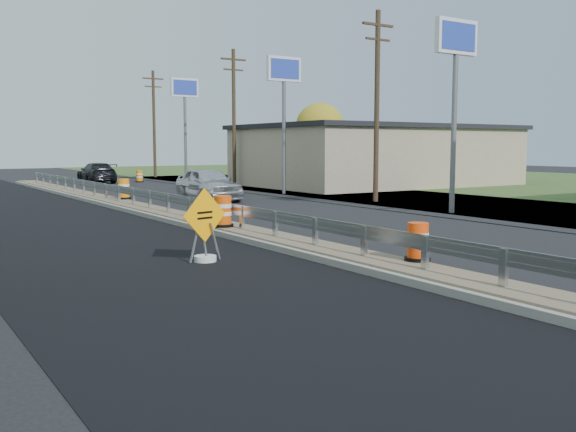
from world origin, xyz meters
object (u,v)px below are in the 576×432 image
car_silver (208,184)px  car_dark_far (97,173)px  barrel_median_mid (223,212)px  barrel_median_far (124,189)px  caution_sign (205,243)px  barrel_median_near (418,242)px  barrel_shoulder_far (139,176)px

car_silver → car_dark_far: bearing=92.5°
car_silver → barrel_median_mid: bearing=-111.8°
barrel_median_mid → barrel_median_far: barrel_median_mid is taller
caution_sign → barrel_median_near: size_ratio=2.08×
barrel_median_near → barrel_shoulder_far: barrel_median_near is taller
barrel_median_mid → car_silver: 12.87m
car_dark_far → caution_sign: bearing=81.3°
car_silver → barrel_median_near: bearing=-100.4°
barrel_median_mid → barrel_shoulder_far: size_ratio=1.08×
caution_sign → car_dark_far: 35.84m
barrel_median_mid → car_silver: size_ratio=0.20×
car_silver → caution_sign: bearing=-114.2°
caution_sign → barrel_median_mid: (2.66, 4.25, 0.25)m
barrel_median_near → barrel_median_mid: (-0.89, 7.85, 0.06)m
barrel_shoulder_far → barrel_median_near: bearing=-100.8°
barrel_median_near → barrel_median_far: 20.13m
barrel_median_mid → barrel_median_far: size_ratio=1.01×
barrel_median_near → barrel_shoulder_far: bearing=79.2°
barrel_median_mid → barrel_median_near: bearing=-83.5°
caution_sign → barrel_median_near: (3.55, -3.59, 0.19)m
caution_sign → barrel_median_far: caution_sign is taller
car_dark_far → barrel_shoulder_far: bearing=171.5°
caution_sign → car_dark_far: size_ratio=0.34×
barrel_median_far → barrel_median_near: bearing=-90.0°
barrel_median_mid → car_dark_far: 31.17m
barrel_median_near → car_dark_far: (4.10, 38.61, 0.12)m
barrel_shoulder_far → car_silver: 18.55m
car_silver → car_dark_far: 18.98m
caution_sign → barrel_median_far: bearing=63.2°
barrel_median_near → barrel_shoulder_far: size_ratio=0.94×
caution_sign → car_silver: 17.85m
barrel_median_mid → car_silver: car_silver is taller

